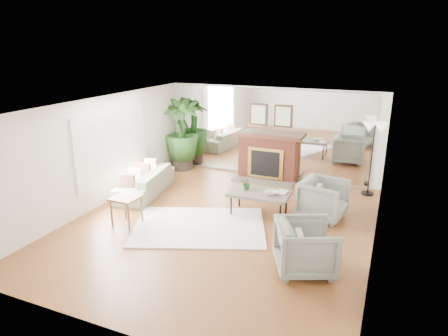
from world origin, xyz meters
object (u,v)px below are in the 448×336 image
at_px(sofa, 145,182).
at_px(side_table, 126,201).
at_px(fireplace, 268,155).
at_px(floor_lamp, 374,133).
at_px(armchair_front, 306,247).
at_px(armchair_back, 323,199).
at_px(coffee_table, 259,194).
at_px(potted_ficus, 182,132).

bearing_deg(sofa, side_table, 11.93).
distance_m(fireplace, side_table, 4.39).
relative_size(sofa, floor_lamp, 1.14).
bearing_deg(sofa, armchair_front, 56.60).
bearing_deg(floor_lamp, armchair_back, -113.58).
distance_m(armchair_front, side_table, 3.81).
bearing_deg(armchair_back, sofa, 102.79).
relative_size(fireplace, coffee_table, 1.53).
height_order(sofa, floor_lamp, floor_lamp).
distance_m(fireplace, potted_ficus, 2.65).
distance_m(side_table, floor_lamp, 5.99).
bearing_deg(fireplace, side_table, -114.20).
relative_size(fireplace, armchair_back, 2.18).
bearing_deg(armchair_front, coffee_table, 13.34).
height_order(coffee_table, armchair_front, armchair_front).
bearing_deg(side_table, potted_ficus, 101.75).
height_order(coffee_table, sofa, sofa).
xyz_separation_m(armchair_back, side_table, (-3.69, -1.95, 0.09)).
xyz_separation_m(side_table, potted_ficus, (-0.80, 3.85, 0.61)).
height_order(fireplace, armchair_back, fireplace).
relative_size(armchair_back, floor_lamp, 0.51).
bearing_deg(potted_ficus, side_table, -78.25).
relative_size(armchair_front, potted_ficus, 0.45).
bearing_deg(floor_lamp, armchair_front, -99.68).
bearing_deg(potted_ficus, floor_lamp, -0.37).
distance_m(coffee_table, sofa, 3.03).
distance_m(armchair_back, floor_lamp, 2.33).
distance_m(potted_ficus, floor_lamp, 5.32).
height_order(side_table, floor_lamp, floor_lamp).
height_order(potted_ficus, floor_lamp, potted_ficus).
bearing_deg(side_table, armchair_front, -4.71).
distance_m(fireplace, sofa, 3.42).
height_order(fireplace, sofa, fireplace).
bearing_deg(potted_ficus, armchair_front, -42.13).
bearing_deg(coffee_table, floor_lamp, 46.65).
relative_size(armchair_back, potted_ficus, 0.44).
bearing_deg(side_table, coffee_table, 33.26).
xyz_separation_m(sofa, armchair_back, (4.34, 0.30, 0.12)).
bearing_deg(potted_ficus, coffee_table, -35.86).
relative_size(sofa, potted_ficus, 0.99).
bearing_deg(coffee_table, armchair_front, -52.61).
bearing_deg(side_table, armchair_back, 27.86).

